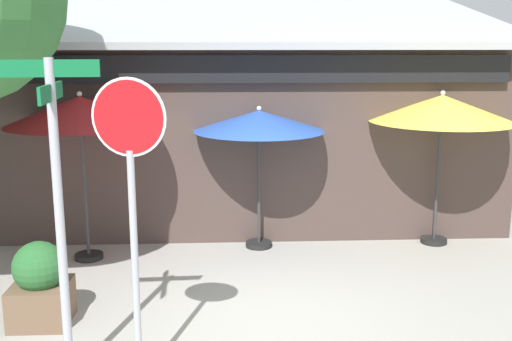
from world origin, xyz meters
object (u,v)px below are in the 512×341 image
stop_sign (131,179)px  patio_umbrella_mustard_right (442,109)px  patio_umbrella_royal_blue_center (259,122)px  sidewalk_planter (40,285)px  street_sign_post (57,190)px  patio_umbrella_crimson_left (80,112)px

stop_sign → patio_umbrella_mustard_right: stop_sign is taller
patio_umbrella_royal_blue_center → sidewalk_planter: size_ratio=2.29×
patio_umbrella_royal_blue_center → street_sign_post: bearing=-118.5°
patio_umbrella_crimson_left → patio_umbrella_royal_blue_center: 2.76m
stop_sign → patio_umbrella_mustard_right: 6.05m
street_sign_post → stop_sign: street_sign_post is taller
patio_umbrella_crimson_left → sidewalk_planter: (-0.08, -2.23, -1.84)m
street_sign_post → sidewalk_planter: bearing=116.6°
street_sign_post → patio_umbrella_royal_blue_center: size_ratio=1.37×
patio_umbrella_royal_blue_center → sidewalk_planter: bearing=-136.2°
stop_sign → patio_umbrella_royal_blue_center: (1.42, 4.09, -0.01)m
sidewalk_planter → patio_umbrella_mustard_right: bearing=25.3°
patio_umbrella_crimson_left → patio_umbrella_mustard_right: bearing=5.0°
patio_umbrella_crimson_left → sidewalk_planter: size_ratio=2.56×
patio_umbrella_royal_blue_center → sidewalk_planter: (-2.79, -2.68, -1.60)m
street_sign_post → patio_umbrella_crimson_left: 3.57m
patio_umbrella_mustard_right → sidewalk_planter: 6.63m
stop_sign → patio_umbrella_royal_blue_center: size_ratio=1.30×
street_sign_post → patio_umbrella_crimson_left: street_sign_post is taller
patio_umbrella_crimson_left → patio_umbrella_royal_blue_center: bearing=9.3°
street_sign_post → sidewalk_planter: size_ratio=3.13×
stop_sign → sidewalk_planter: (-1.37, 1.41, -1.61)m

